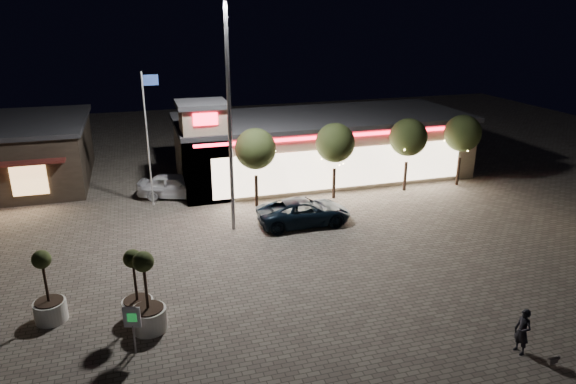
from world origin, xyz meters
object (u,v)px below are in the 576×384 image
object	(u,v)px
white_sedan	(175,186)
pickup_truck	(304,212)
planter_left	(49,299)
planter_mid	(148,306)
valet_sign	(132,321)
pedestrian	(522,332)

from	to	relation	value
white_sedan	pickup_truck	bearing A→B (deg)	-116.84
pickup_truck	white_sedan	bearing A→B (deg)	45.48
planter_left	planter_mid	bearing A→B (deg)	-25.30
white_sedan	valet_sign	bearing A→B (deg)	-171.94
planter_mid	pickup_truck	bearing A→B (deg)	42.14
planter_left	pickup_truck	bearing A→B (deg)	26.63
white_sedan	valet_sign	distance (m)	15.81
planter_mid	valet_sign	distance (m)	1.43
white_sedan	planter_mid	distance (m)	14.44
white_sedan	planter_mid	bearing A→B (deg)	-170.73
planter_left	valet_sign	distance (m)	4.28
planter_left	white_sedan	bearing A→B (deg)	65.30
planter_mid	planter_left	bearing A→B (deg)	154.70
planter_mid	valet_sign	bearing A→B (deg)	-112.58
pedestrian	white_sedan	bearing A→B (deg)	-158.15
pedestrian	planter_mid	world-z (taller)	planter_mid
pedestrian	planter_mid	size ratio (longest dim) A/B	0.53
pedestrian	planter_left	xyz separation A→B (m)	(-15.84, 6.81, 0.07)
white_sedan	planter_mid	size ratio (longest dim) A/B	1.43
pedestrian	planter_left	world-z (taller)	planter_left
pedestrian	valet_sign	bearing A→B (deg)	-112.21
pedestrian	planter_mid	xyz separation A→B (m)	(-12.25, 5.11, 0.14)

